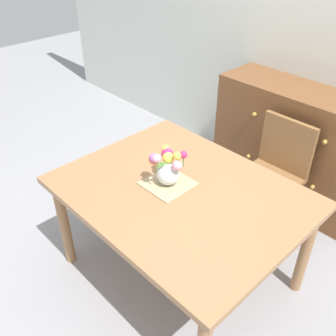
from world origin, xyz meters
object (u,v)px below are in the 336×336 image
Objects in this scene: chair_far at (275,169)px; dresser at (297,148)px; dining_table at (181,201)px; flower_vase at (167,166)px.

chair_far is 0.64× the size of dresser.
dining_table is 1.34m from dresser.
dining_table is 0.24m from flower_vase.
dresser is 5.63× the size of flower_vase.
chair_far is (0.11, 0.91, -0.14)m from dining_table.
chair_far reaches higher than dining_table.
chair_far is at bearing 76.78° from flower_vase.
flower_vase reaches higher than dining_table.
dresser reaches higher than dining_table.
dresser is at bearing -81.55° from chair_far.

